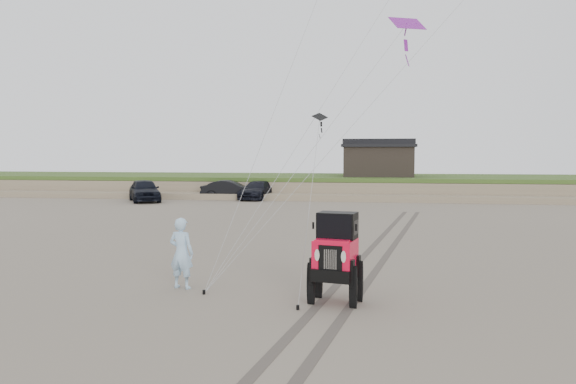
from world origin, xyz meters
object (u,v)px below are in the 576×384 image
object	(u,v)px
truck_c	(257,190)
man	(181,253)
truck_b	(230,190)
cabin	(379,159)
jeep	(335,267)
truck_a	(144,190)

from	to	relation	value
truck_c	man	distance (m)	30.50
truck_c	truck_b	bearing A→B (deg)	-163.41
cabin	jeep	distance (m)	37.02
truck_a	man	size ratio (longest dim) A/B	2.60
truck_c	man	world-z (taller)	man
cabin	jeep	bearing A→B (deg)	-91.77
man	cabin	bearing A→B (deg)	-87.81
truck_c	man	bearing A→B (deg)	-74.72
cabin	truck_b	bearing A→B (deg)	-152.75
cabin	man	size ratio (longest dim) A/B	3.20
man	jeep	bearing A→B (deg)	179.35
cabin	truck_c	size ratio (longest dim) A/B	1.25
cabin	truck_c	world-z (taller)	cabin
truck_c	jeep	size ratio (longest dim) A/B	1.04
truck_b	truck_c	world-z (taller)	truck_b
jeep	truck_c	bearing A→B (deg)	116.55
truck_c	truck_a	bearing A→B (deg)	-150.28
cabin	jeep	world-z (taller)	cabin
truck_a	man	distance (m)	29.57
jeep	cabin	bearing A→B (deg)	99.15
truck_a	jeep	distance (m)	32.44
truck_b	cabin	bearing A→B (deg)	-66.69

